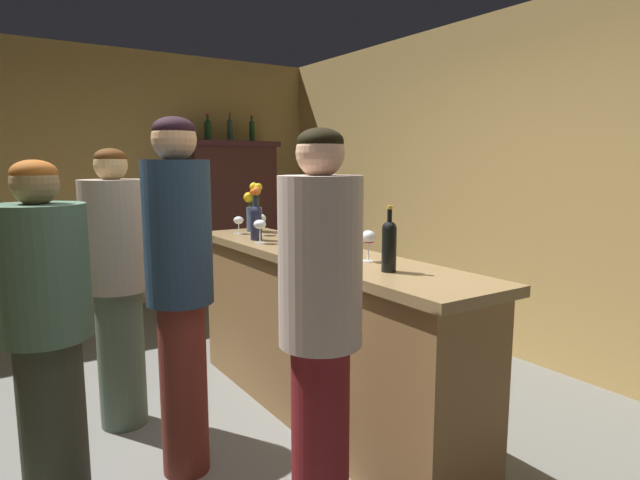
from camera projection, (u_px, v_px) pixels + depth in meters
floor at (251, 468)px, 2.69m from camera, size 9.23×9.23×0.00m
wall_back at (95, 181)px, 5.47m from camera, size 5.01×0.12×2.71m
wall_right at (558, 188)px, 3.85m from camera, size 0.12×7.22×2.71m
bar_counter at (319, 334)px, 3.17m from camera, size 0.53×2.46×1.02m
display_cabinet at (232, 217)px, 6.04m from camera, size 1.06×0.43×1.78m
wine_bottle_merlot at (256, 221)px, 3.53m from camera, size 0.08×0.08×0.30m
wine_bottle_chardonnay at (389, 244)px, 2.49m from camera, size 0.07×0.07×0.31m
wine_bottle_malbec at (288, 223)px, 3.41m from camera, size 0.07×0.07×0.28m
wine_bottle_syrah at (303, 232)px, 3.00m from camera, size 0.07×0.07×0.28m
wine_bottle_riesling at (288, 225)px, 3.17m from camera, size 0.07×0.07×0.33m
wine_glass_front at (368, 239)px, 2.76m from camera, size 0.08×0.08×0.16m
wine_glass_mid at (260, 225)px, 3.38m from camera, size 0.08×0.08×0.15m
wine_glass_rear at (239, 221)px, 3.84m from camera, size 0.07×0.07×0.13m
wine_glass_spare at (260, 220)px, 3.76m from camera, size 0.08×0.08×0.15m
flower_arrangement at (254, 209)px, 3.98m from camera, size 0.15×0.14×0.37m
cheese_plate at (324, 246)px, 3.24m from camera, size 0.15×0.15×0.01m
display_bottle_left at (208, 129)px, 5.75m from camera, size 0.08×0.08×0.29m
display_bottle_midleft at (230, 129)px, 5.90m from camera, size 0.06×0.06×0.31m
display_bottle_center at (252, 130)px, 6.04m from camera, size 0.06×0.06×0.30m
patron_in_grey at (321, 325)px, 2.03m from camera, size 0.32×0.32×1.66m
patron_by_cabinet at (45, 321)px, 2.34m from camera, size 0.40×0.40×1.55m
patron_in_navy at (180, 280)px, 2.53m from camera, size 0.32×0.32×1.75m
patron_near_entrance at (117, 278)px, 3.02m from camera, size 0.37×0.37×1.62m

